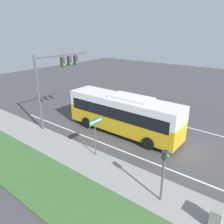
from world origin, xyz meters
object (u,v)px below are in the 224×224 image
at_px(bus, 123,112).
at_px(utility_cabinet, 216,217).
at_px(pedestrian_signal, 164,168).
at_px(street_sign, 95,130).
at_px(signal_gantry, 56,73).

relative_size(bus, utility_cabinet, 10.16).
height_order(bus, pedestrian_signal, bus).
relative_size(street_sign, utility_cabinet, 2.92).
relative_size(signal_gantry, utility_cabinet, 6.52).
bearing_deg(pedestrian_signal, bus, 48.94).
height_order(street_sign, utility_cabinet, street_sign).
height_order(bus, signal_gantry, signal_gantry).
height_order(bus, utility_cabinet, bus).
distance_m(bus, utility_cabinet, 10.72).
xyz_separation_m(pedestrian_signal, utility_cabinet, (0.04, -2.71, -1.48)).
bearing_deg(signal_gantry, street_sign, -108.86).
relative_size(pedestrian_signal, utility_cabinet, 3.03).
distance_m(street_sign, utility_cabinet, 8.61).
distance_m(bus, street_sign, 4.38).
distance_m(signal_gantry, utility_cabinet, 16.11).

